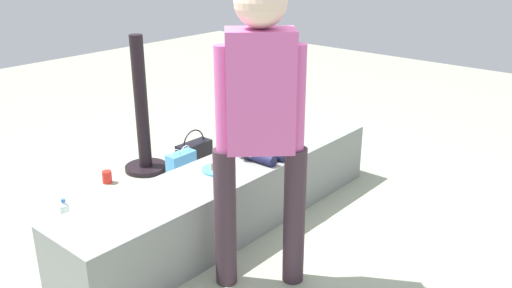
# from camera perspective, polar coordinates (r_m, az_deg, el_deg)

# --- Properties ---
(ground_plane) EXTENTS (12.00, 12.00, 0.00)m
(ground_plane) POSITION_cam_1_polar(r_m,az_deg,el_deg) (3.80, -2.45, -8.55)
(ground_plane) COLOR #969F86
(concrete_ledge) EXTENTS (2.58, 0.51, 0.45)m
(concrete_ledge) POSITION_cam_1_polar(r_m,az_deg,el_deg) (3.69, -2.51, -5.54)
(concrete_ledge) COLOR gray
(concrete_ledge) RESTS_ON ground_plane
(child_seated) EXTENTS (0.28, 0.32, 0.48)m
(child_seated) POSITION_cam_1_polar(r_m,az_deg,el_deg) (3.67, -0.11, 1.74)
(child_seated) COLOR #1C1E43
(child_seated) RESTS_ON concrete_ledge
(adult_standing) EXTENTS (0.40, 0.40, 1.73)m
(adult_standing) POSITION_cam_1_polar(r_m,az_deg,el_deg) (2.77, 0.45, 3.52)
(adult_standing) COLOR #372730
(adult_standing) RESTS_ON ground_plane
(cake_plate) EXTENTS (0.22, 0.22, 0.07)m
(cake_plate) POSITION_cam_1_polar(r_m,az_deg,el_deg) (3.53, -4.03, -2.48)
(cake_plate) COLOR #4CA5D8
(cake_plate) RESTS_ON concrete_ledge
(gift_bag) EXTENTS (0.24, 0.11, 0.36)m
(gift_bag) POSITION_cam_1_polar(r_m,az_deg,el_deg) (4.28, -7.93, -2.83)
(gift_bag) COLOR #4C99E0
(gift_bag) RESTS_ON ground_plane
(railing_post) EXTENTS (0.36, 0.36, 1.17)m
(railing_post) POSITION_cam_1_polar(r_m,az_deg,el_deg) (4.59, -12.01, 2.38)
(railing_post) COLOR black
(railing_post) RESTS_ON ground_plane
(water_bottle_near_gift) EXTENTS (0.07, 0.07, 0.20)m
(water_bottle_near_gift) POSITION_cam_1_polar(r_m,az_deg,el_deg) (3.98, -19.70, -6.94)
(water_bottle_near_gift) COLOR silver
(water_bottle_near_gift) RESTS_ON ground_plane
(party_cup_red) EXTENTS (0.08, 0.08, 0.10)m
(party_cup_red) POSITION_cam_1_polar(r_m,az_deg,el_deg) (4.55, -15.60, -3.41)
(party_cup_red) COLOR red
(party_cup_red) RESTS_ON ground_plane
(cake_box_white) EXTENTS (0.31, 0.33, 0.13)m
(cake_box_white) POSITION_cam_1_polar(r_m,az_deg,el_deg) (3.80, -12.00, -7.88)
(cake_box_white) COLOR white
(cake_box_white) RESTS_ON ground_plane
(handbag_black_leather) EXTENTS (0.33, 0.13, 0.31)m
(handbag_black_leather) POSITION_cam_1_polar(r_m,az_deg,el_deg) (4.78, -6.60, -0.86)
(handbag_black_leather) COLOR black
(handbag_black_leather) RESTS_ON ground_plane
(handbag_brown_canvas) EXTENTS (0.32, 0.11, 0.31)m
(handbag_brown_canvas) POSITION_cam_1_polar(r_m,az_deg,el_deg) (4.58, -1.76, -1.67)
(handbag_brown_canvas) COLOR brown
(handbag_brown_canvas) RESTS_ON ground_plane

